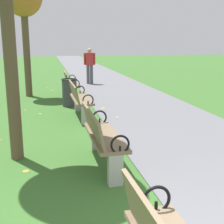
% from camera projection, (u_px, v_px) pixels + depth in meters
% --- Properties ---
extents(paved_walkway, '(3.04, 44.00, 0.02)m').
position_uv_depth(paved_walkway, '(91.00, 72.00, 19.66)').
color(paved_walkway, slate).
rests_on(paved_walkway, ground).
extents(park_bench_2, '(0.49, 1.61, 0.90)m').
position_uv_depth(park_bench_2, '(101.00, 136.00, 4.81)').
color(park_bench_2, '#7A664C').
rests_on(park_bench_2, ground).
extents(park_bench_3, '(0.50, 1.61, 0.90)m').
position_uv_depth(park_bench_3, '(79.00, 99.00, 7.89)').
color(park_bench_3, '#7A664C').
rests_on(park_bench_3, ground).
extents(park_bench_4, '(0.48, 1.60, 0.90)m').
position_uv_depth(park_bench_4, '(71.00, 84.00, 10.65)').
color(park_bench_4, '#7A664C').
rests_on(park_bench_4, ground).
extents(pedestrian_walking, '(0.53, 0.24, 1.62)m').
position_uv_depth(pedestrian_walking, '(90.00, 64.00, 13.92)').
color(pedestrian_walking, '#4C4C56').
rests_on(pedestrian_walking, paved_walkway).
extents(trash_bin, '(0.48, 0.48, 0.84)m').
position_uv_depth(trash_bin, '(70.00, 92.00, 9.24)').
color(trash_bin, '#38383D').
rests_on(trash_bin, ground).
extents(scattered_leaves, '(3.52, 13.23, 0.02)m').
position_uv_depth(scattered_leaves, '(69.00, 127.00, 7.07)').
color(scattered_leaves, '#BC842D').
rests_on(scattered_leaves, ground).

